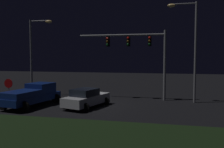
% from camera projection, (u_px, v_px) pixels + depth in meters
% --- Properties ---
extents(ground_plane, '(80.00, 80.00, 0.00)m').
position_uv_depth(ground_plane, '(97.00, 104.00, 21.35)').
color(ground_plane, black).
extents(grass_median, '(27.63, 7.63, 0.10)m').
position_uv_depth(grass_median, '(43.00, 138.00, 12.26)').
color(grass_median, black).
rests_on(grass_median, ground_plane).
extents(pickup_truck, '(3.52, 5.67, 1.80)m').
position_uv_depth(pickup_truck, '(33.00, 94.00, 20.50)').
color(pickup_truck, navy).
rests_on(pickup_truck, ground_plane).
extents(car_sedan, '(3.23, 4.73, 1.51)m').
position_uv_depth(car_sedan, '(86.00, 98.00, 19.99)').
color(car_sedan, '#B7B7BC').
rests_on(car_sedan, ground_plane).
extents(traffic_signal_gantry, '(8.32, 0.56, 6.50)m').
position_uv_depth(traffic_signal_gantry, '(138.00, 48.00, 23.37)').
color(traffic_signal_gantry, slate).
rests_on(traffic_signal_gantry, ground_plane).
extents(street_lamp_left, '(2.51, 0.44, 7.82)m').
position_uv_depth(street_lamp_left, '(35.00, 48.00, 25.59)').
color(street_lamp_left, slate).
rests_on(street_lamp_left, ground_plane).
extents(street_lamp_right, '(2.55, 0.44, 8.80)m').
position_uv_depth(street_lamp_right, '(190.00, 40.00, 21.77)').
color(street_lamp_right, slate).
rests_on(street_lamp_right, ground_plane).
extents(stop_sign, '(0.76, 0.08, 2.23)m').
position_uv_depth(stop_sign, '(9.00, 87.00, 20.65)').
color(stop_sign, slate).
rests_on(stop_sign, ground_plane).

